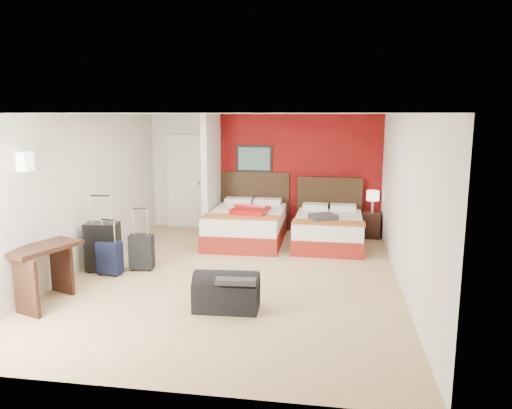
% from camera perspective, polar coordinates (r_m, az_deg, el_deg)
% --- Properties ---
extents(ground, '(6.50, 6.50, 0.00)m').
position_cam_1_polar(ground, '(7.68, -2.57, -8.40)').
color(ground, '#D8B985').
rests_on(ground, ground).
extents(room_walls, '(5.02, 6.52, 2.50)m').
position_cam_1_polar(room_walls, '(9.09, -9.54, 2.59)').
color(room_walls, silver).
rests_on(room_walls, ground).
extents(red_accent_panel, '(3.50, 0.04, 2.50)m').
position_cam_1_polar(red_accent_panel, '(10.44, 4.99, 3.67)').
color(red_accent_panel, maroon).
rests_on(red_accent_panel, ground).
extents(partition_wall, '(0.12, 1.20, 2.50)m').
position_cam_1_polar(partition_wall, '(10.11, -5.23, 3.44)').
color(partition_wall, silver).
rests_on(partition_wall, ground).
extents(entry_door, '(0.82, 0.06, 2.05)m').
position_cam_1_polar(entry_door, '(10.90, -8.27, 2.70)').
color(entry_door, silver).
rests_on(entry_door, ground).
extents(bed_left, '(1.44, 2.04, 0.61)m').
position_cam_1_polar(bed_left, '(9.64, -1.11, -2.57)').
color(bed_left, silver).
rests_on(bed_left, ground).
extents(bed_right, '(1.31, 1.86, 0.55)m').
position_cam_1_polar(bed_right, '(9.48, 8.48, -3.10)').
color(bed_right, silver).
rests_on(bed_right, ground).
extents(red_suitcase_open, '(0.79, 0.98, 0.11)m').
position_cam_1_polar(red_suitcase_open, '(9.45, -0.63, -0.60)').
color(red_suitcase_open, '#A60E0E').
rests_on(red_suitcase_open, bed_left).
extents(jacket_bundle, '(0.58, 0.54, 0.11)m').
position_cam_1_polar(jacket_bundle, '(9.11, 7.88, -1.50)').
color(jacket_bundle, '#3F3E44').
rests_on(jacket_bundle, bed_right).
extents(nightstand, '(0.42, 0.42, 0.52)m').
position_cam_1_polar(nightstand, '(10.24, 13.40, -2.33)').
color(nightstand, black).
rests_on(nightstand, ground).
extents(table_lamp, '(0.30, 0.30, 0.45)m').
position_cam_1_polar(table_lamp, '(10.15, 13.52, 0.33)').
color(table_lamp, silver).
rests_on(table_lamp, nightstand).
extents(suitcase_black, '(0.54, 0.37, 0.77)m').
position_cam_1_polar(suitcase_black, '(8.18, -17.50, -4.89)').
color(suitcase_black, black).
rests_on(suitcase_black, ground).
extents(suitcase_charcoal, '(0.39, 0.27, 0.55)m').
position_cam_1_polar(suitcase_charcoal, '(8.11, -13.25, -5.59)').
color(suitcase_charcoal, black).
rests_on(suitcase_charcoal, ground).
extents(suitcase_navy, '(0.39, 0.27, 0.50)m').
position_cam_1_polar(suitcase_navy, '(8.00, -16.76, -6.18)').
color(suitcase_navy, '#111633').
rests_on(suitcase_navy, ground).
extents(duffel_bag, '(0.85, 0.48, 0.42)m').
position_cam_1_polar(duffel_bag, '(6.37, -3.48, -10.44)').
color(duffel_bag, black).
rests_on(duffel_bag, ground).
extents(jacket_draped, '(0.53, 0.46, 0.07)m').
position_cam_1_polar(jacket_draped, '(6.22, -2.24, -8.59)').
color(jacket_draped, '#323236').
rests_on(jacket_draped, duffel_bag).
extents(desk, '(0.78, 1.06, 0.80)m').
position_cam_1_polar(desk, '(7.07, -23.52, -7.56)').
color(desk, '#321910').
rests_on(desk, ground).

